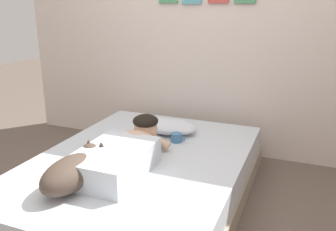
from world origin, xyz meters
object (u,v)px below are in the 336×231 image
object	(u,v)px
dog	(73,171)
bed	(140,180)
cell_phone	(100,158)
pillow	(167,126)
coffee_cup	(176,138)
person_lying	(124,152)

from	to	relation	value
dog	bed	bearing A→B (deg)	70.03
cell_phone	bed	bearing A→B (deg)	24.48
pillow	coffee_cup	bearing A→B (deg)	-49.96
person_lying	dog	world-z (taller)	person_lying
dog	cell_phone	size ratio (longest dim) A/B	4.11
pillow	cell_phone	bearing A→B (deg)	-109.67
dog	coffee_cup	distance (m)	1.00
pillow	person_lying	distance (m)	0.74
bed	person_lying	world-z (taller)	person_lying
pillow	bed	bearing A→B (deg)	-88.54
dog	cell_phone	distance (m)	0.43
bed	dog	distance (m)	0.64
bed	cell_phone	size ratio (longest dim) A/B	14.98
coffee_cup	cell_phone	distance (m)	0.67
pillow	cell_phone	distance (m)	0.75
pillow	coffee_cup	xyz separation A→B (m)	(0.15, -0.18, -0.02)
person_lying	dog	size ratio (longest dim) A/B	1.60
person_lying	coffee_cup	size ratio (longest dim) A/B	7.36
coffee_cup	cell_phone	size ratio (longest dim) A/B	0.89
bed	coffee_cup	size ratio (longest dim) A/B	16.77
pillow	coffee_cup	distance (m)	0.24
pillow	dog	bearing A→B (deg)	-99.08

